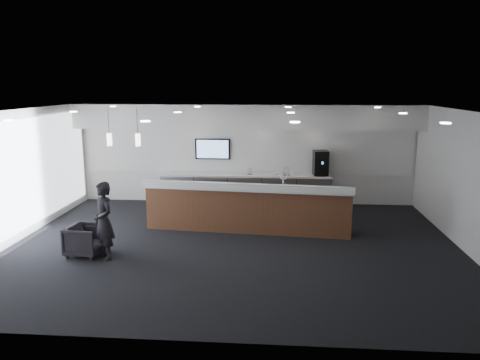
# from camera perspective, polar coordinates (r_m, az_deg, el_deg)

# --- Properties ---
(ground) EXTENTS (10.00, 10.00, 0.00)m
(ground) POSITION_cam_1_polar(r_m,az_deg,el_deg) (10.58, -0.73, -8.04)
(ground) COLOR black
(ground) RESTS_ON ground
(ceiling) EXTENTS (10.00, 8.00, 0.02)m
(ceiling) POSITION_cam_1_polar(r_m,az_deg,el_deg) (9.98, -0.78, 8.41)
(ceiling) COLOR black
(ceiling) RESTS_ON back_wall
(back_wall) EXTENTS (10.00, 0.02, 3.00)m
(back_wall) POSITION_cam_1_polar(r_m,az_deg,el_deg) (14.10, 0.74, 3.21)
(back_wall) COLOR silver
(back_wall) RESTS_ON ground
(left_wall) EXTENTS (0.02, 8.00, 3.00)m
(left_wall) POSITION_cam_1_polar(r_m,az_deg,el_deg) (11.74, -25.86, 0.34)
(left_wall) COLOR silver
(left_wall) RESTS_ON ground
(right_wall) EXTENTS (0.02, 8.00, 3.00)m
(right_wall) POSITION_cam_1_polar(r_m,az_deg,el_deg) (10.92, 26.36, -0.47)
(right_wall) COLOR silver
(right_wall) RESTS_ON ground
(soffit_bulkhead) EXTENTS (10.00, 0.90, 0.70)m
(soffit_bulkhead) POSITION_cam_1_polar(r_m,az_deg,el_deg) (13.54, 0.62, 7.76)
(soffit_bulkhead) COLOR silver
(soffit_bulkhead) RESTS_ON back_wall
(alcove_panel) EXTENTS (9.80, 0.06, 1.40)m
(alcove_panel) POSITION_cam_1_polar(r_m,az_deg,el_deg) (14.06, 0.73, 3.60)
(alcove_panel) COLOR silver
(alcove_panel) RESTS_ON back_wall
(window_blinds_wall) EXTENTS (0.04, 7.36, 2.55)m
(window_blinds_wall) POSITION_cam_1_polar(r_m,az_deg,el_deg) (11.72, -25.69, 0.33)
(window_blinds_wall) COLOR white
(window_blinds_wall) RESTS_ON left_wall
(back_credenza) EXTENTS (5.06, 0.66, 0.95)m
(back_credenza) POSITION_cam_1_polar(r_m,az_deg,el_deg) (13.94, 0.63, -1.17)
(back_credenza) COLOR #9B9FA4
(back_credenza) RESTS_ON ground
(wall_tv) EXTENTS (1.05, 0.08, 0.62)m
(wall_tv) POSITION_cam_1_polar(r_m,az_deg,el_deg) (14.09, -3.35, 3.80)
(wall_tv) COLOR black
(wall_tv) RESTS_ON back_wall
(pendant_left) EXTENTS (0.12, 0.12, 0.30)m
(pendant_left) POSITION_cam_1_polar(r_m,az_deg,el_deg) (11.30, -12.63, 4.68)
(pendant_left) COLOR #F5E1BF
(pendant_left) RESTS_ON ceiling
(pendant_right) EXTENTS (0.12, 0.12, 0.30)m
(pendant_right) POSITION_cam_1_polar(r_m,az_deg,el_deg) (11.53, -15.97, 4.65)
(pendant_right) COLOR #F5E1BF
(pendant_right) RESTS_ON ceiling
(ceiling_can_lights) EXTENTS (7.00, 5.00, 0.02)m
(ceiling_can_lights) POSITION_cam_1_polar(r_m,az_deg,el_deg) (9.98, -0.78, 8.24)
(ceiling_can_lights) COLOR white
(ceiling_can_lights) RESTS_ON ceiling
(service_counter) EXTENTS (5.13, 1.31, 1.49)m
(service_counter) POSITION_cam_1_polar(r_m,az_deg,el_deg) (11.53, 0.92, -3.38)
(service_counter) COLOR #4F2F1A
(service_counter) RESTS_ON ground
(coffee_machine) EXTENTS (0.45, 0.56, 0.72)m
(coffee_machine) POSITION_cam_1_polar(r_m,az_deg,el_deg) (13.82, 9.79, 2.06)
(coffee_machine) COLOR black
(coffee_machine) RESTS_ON back_credenza
(info_sign_left) EXTENTS (0.16, 0.04, 0.22)m
(info_sign_left) POSITION_cam_1_polar(r_m,az_deg,el_deg) (13.74, 1.21, 1.12)
(info_sign_left) COLOR silver
(info_sign_left) RESTS_ON back_credenza
(info_sign_right) EXTENTS (0.20, 0.03, 0.27)m
(info_sign_right) POSITION_cam_1_polar(r_m,az_deg,el_deg) (13.70, 5.66, 1.14)
(info_sign_right) COLOR silver
(info_sign_right) RESTS_ON back_credenza
(armchair) EXTENTS (0.78, 0.76, 0.65)m
(armchair) POSITION_cam_1_polar(r_m,az_deg,el_deg) (10.48, -18.33, -6.96)
(armchair) COLOR black
(armchair) RESTS_ON ground
(lounge_guest) EXTENTS (0.69, 0.70, 1.62)m
(lounge_guest) POSITION_cam_1_polar(r_m,az_deg,el_deg) (9.99, -16.28, -4.82)
(lounge_guest) COLOR black
(lounge_guest) RESTS_ON ground
(cup_0) EXTENTS (0.09, 0.09, 0.09)m
(cup_0) POSITION_cam_1_polar(r_m,az_deg,el_deg) (13.69, 6.37, 0.74)
(cup_0) COLOR white
(cup_0) RESTS_ON back_credenza
(cup_1) EXTENTS (0.13, 0.13, 0.09)m
(cup_1) POSITION_cam_1_polar(r_m,az_deg,el_deg) (13.69, 5.79, 0.75)
(cup_1) COLOR white
(cup_1) RESTS_ON back_credenza
(cup_2) EXTENTS (0.12, 0.12, 0.09)m
(cup_2) POSITION_cam_1_polar(r_m,az_deg,el_deg) (13.68, 5.20, 0.76)
(cup_2) COLOR white
(cup_2) RESTS_ON back_credenza
(cup_3) EXTENTS (0.12, 0.12, 0.09)m
(cup_3) POSITION_cam_1_polar(r_m,az_deg,el_deg) (13.68, 4.62, 0.77)
(cup_3) COLOR white
(cup_3) RESTS_ON back_credenza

